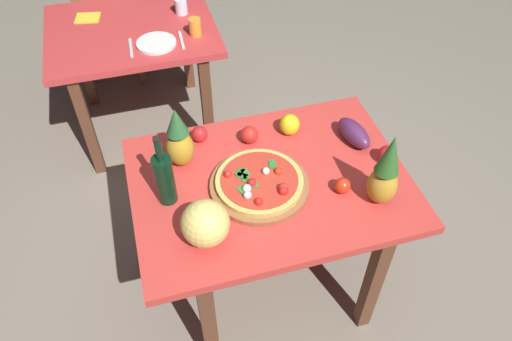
# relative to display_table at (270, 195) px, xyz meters

# --- Properties ---
(ground_plane) EXTENTS (10.00, 10.00, 0.00)m
(ground_plane) POSITION_rel_display_table_xyz_m (0.00, 0.00, -0.64)
(ground_plane) COLOR gray
(display_table) EXTENTS (1.14, 0.83, 0.74)m
(display_table) POSITION_rel_display_table_xyz_m (0.00, 0.00, 0.00)
(display_table) COLOR brown
(display_table) RESTS_ON ground_plane
(background_table) EXTENTS (0.97, 0.80, 0.74)m
(background_table) POSITION_rel_display_table_xyz_m (-0.43, 1.36, -0.01)
(background_table) COLOR brown
(background_table) RESTS_ON ground_plane
(dining_chair) EXTENTS (0.50, 0.50, 0.85)m
(dining_chair) POSITION_rel_display_table_xyz_m (-0.54, 1.99, -0.16)
(dining_chair) COLOR #945B36
(dining_chair) RESTS_ON ground_plane
(pizza_board) EXTENTS (0.40, 0.40, 0.02)m
(pizza_board) POSITION_rel_display_table_xyz_m (-0.05, -0.03, 0.11)
(pizza_board) COLOR #945B36
(pizza_board) RESTS_ON display_table
(pizza) EXTENTS (0.35, 0.35, 0.06)m
(pizza) POSITION_rel_display_table_xyz_m (-0.05, -0.03, 0.14)
(pizza) COLOR #D0B457
(pizza) RESTS_ON pizza_board
(wine_bottle) EXTENTS (0.08, 0.08, 0.33)m
(wine_bottle) POSITION_rel_display_table_xyz_m (-0.42, 0.02, 0.22)
(wine_bottle) COLOR black
(wine_bottle) RESTS_ON display_table
(pineapple_left) EXTENTS (0.12, 0.12, 0.34)m
(pineapple_left) POSITION_rel_display_table_xyz_m (0.38, -0.22, 0.25)
(pineapple_left) COLOR #BD8A2A
(pineapple_left) RESTS_ON display_table
(pineapple_right) EXTENTS (0.12, 0.12, 0.29)m
(pineapple_right) POSITION_rel_display_table_xyz_m (-0.33, 0.20, 0.23)
(pineapple_right) COLOR gold
(pineapple_right) RESTS_ON display_table
(melon) EXTENTS (0.18, 0.18, 0.18)m
(melon) POSITION_rel_display_table_xyz_m (-0.31, -0.21, 0.19)
(melon) COLOR #EED26B
(melon) RESTS_ON display_table
(bell_pepper) EXTENTS (0.09, 0.09, 0.10)m
(bell_pepper) POSITION_rel_display_table_xyz_m (0.17, 0.26, 0.14)
(bell_pepper) COLOR yellow
(bell_pepper) RESTS_ON display_table
(eggplant) EXTENTS (0.13, 0.21, 0.09)m
(eggplant) POSITION_rel_display_table_xyz_m (0.42, 0.13, 0.14)
(eggplant) COLOR #512550
(eggplant) RESTS_ON display_table
(tomato_at_corner) EXTENTS (0.07, 0.07, 0.07)m
(tomato_at_corner) POSITION_rel_display_table_xyz_m (-0.23, 0.32, 0.13)
(tomato_at_corner) COLOR red
(tomato_at_corner) RESTS_ON display_table
(tomato_by_bottle) EXTENTS (0.08, 0.08, 0.08)m
(tomato_by_bottle) POSITION_rel_display_table_xyz_m (0.51, -0.03, 0.14)
(tomato_by_bottle) COLOR red
(tomato_by_bottle) RESTS_ON display_table
(tomato_near_board) EXTENTS (0.07, 0.07, 0.07)m
(tomato_near_board) POSITION_rel_display_table_xyz_m (0.26, -0.14, 0.13)
(tomato_near_board) COLOR red
(tomato_near_board) RESTS_ON display_table
(tomato_beside_pepper) EXTENTS (0.08, 0.08, 0.08)m
(tomato_beside_pepper) POSITION_rel_display_table_xyz_m (-0.02, 0.25, 0.14)
(tomato_beside_pepper) COLOR red
(tomato_beside_pepper) RESTS_ON display_table
(drinking_glass_juice) EXTENTS (0.07, 0.07, 0.10)m
(drinking_glass_juice) POSITION_rel_display_table_xyz_m (-0.08, 1.18, 0.15)
(drinking_glass_juice) COLOR orange
(drinking_glass_juice) RESTS_ON background_table
(drinking_glass_water) EXTENTS (0.07, 0.07, 0.09)m
(drinking_glass_water) POSITION_rel_display_table_xyz_m (-0.11, 1.44, 0.14)
(drinking_glass_water) COLOR silver
(drinking_glass_water) RESTS_ON background_table
(dinner_plate) EXTENTS (0.22, 0.22, 0.02)m
(dinner_plate) POSITION_rel_display_table_xyz_m (-0.31, 1.14, 0.11)
(dinner_plate) COLOR white
(dinner_plate) RESTS_ON background_table
(fork_utensil) EXTENTS (0.02, 0.18, 0.01)m
(fork_utensil) POSITION_rel_display_table_xyz_m (-0.45, 1.14, 0.10)
(fork_utensil) COLOR silver
(fork_utensil) RESTS_ON background_table
(knife_utensil) EXTENTS (0.02, 0.18, 0.01)m
(knife_utensil) POSITION_rel_display_table_xyz_m (-0.17, 1.14, 0.10)
(knife_utensil) COLOR silver
(knife_utensil) RESTS_ON background_table
(napkin_folded) EXTENTS (0.16, 0.14, 0.01)m
(napkin_folded) POSITION_rel_display_table_xyz_m (-0.66, 1.53, 0.10)
(napkin_folded) COLOR yellow
(napkin_folded) RESTS_ON background_table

